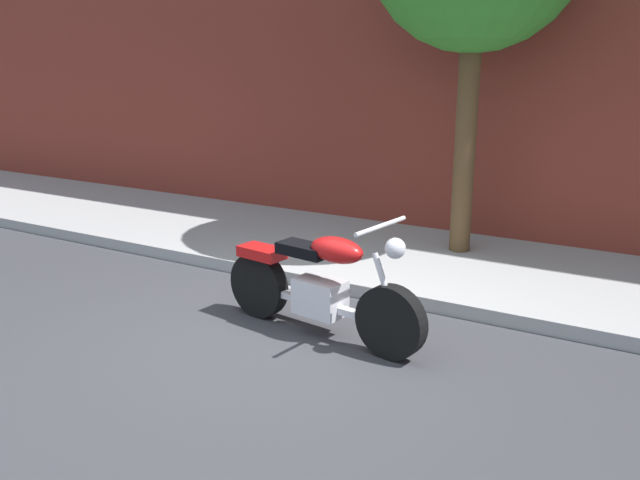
# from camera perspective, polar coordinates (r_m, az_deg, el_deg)

# --- Properties ---
(ground_plane) EXTENTS (60.00, 60.00, 0.00)m
(ground_plane) POSITION_cam_1_polar(r_m,az_deg,el_deg) (5.90, -4.49, -8.80)
(ground_plane) COLOR #38383D
(sidewalk) EXTENTS (24.86, 2.57, 0.14)m
(sidewalk) POSITION_cam_1_polar(r_m,az_deg,el_deg) (8.08, 6.33, -1.48)
(sidewalk) COLOR #9F9F9F
(sidewalk) RESTS_ON ground
(motorcycle) EXTENTS (2.10, 0.73, 1.12)m
(motorcycle) POSITION_cam_1_polar(r_m,az_deg,el_deg) (5.90, 0.02, -4.05)
(motorcycle) COLOR black
(motorcycle) RESTS_ON ground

